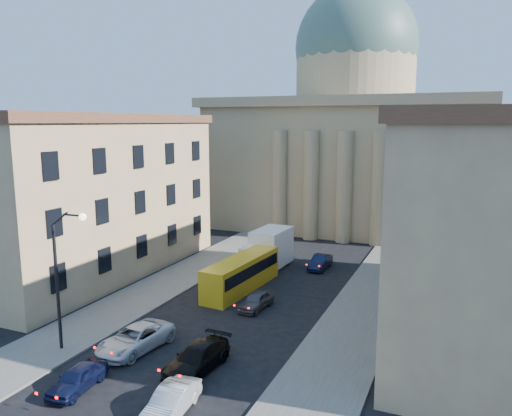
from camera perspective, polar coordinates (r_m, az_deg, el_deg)
The scene contains 14 objects.
sidewalk_left at distance 42.03m, azimuth -12.69°, elevation -9.76°, with size 5.00×60.00×0.15m, color #585551.
sidewalk_right at distance 35.47m, azimuth 10.95°, elevation -13.46°, with size 5.00×60.00×0.15m, color #585551.
church at distance 71.08m, azimuth 10.93°, elevation 7.95°, with size 68.02×28.76×36.60m.
building_left at distance 48.56m, azimuth -18.46°, elevation 1.55°, with size 11.60×26.60×14.70m.
building_right at distance 36.64m, azimuth 25.79°, elevation -1.49°, with size 11.60×26.60×14.70m.
street_lamp at distance 32.24m, azimuth -21.22°, elevation -6.52°, with size 2.62×0.44×8.83m.
car_left_near at distance 29.33m, azimuth -19.73°, elevation -17.83°, with size 1.54×3.83×1.31m, color black.
car_right_near at distance 26.10m, azimuth -9.70°, elevation -20.99°, with size 1.43×4.11×1.35m, color #9FA2A6.
car_left_mid at distance 32.78m, azimuth -13.61°, elevation -14.30°, with size 2.47×5.35×1.49m, color silver.
car_right_mid at distance 29.78m, azimuth -6.77°, elevation -16.68°, with size 2.06×5.06×1.47m, color black.
car_right_far at distance 38.37m, azimuth 0.01°, elevation -10.53°, with size 1.52×3.78×1.29m, color #444549.
car_right_distant at distance 48.71m, azimuth 7.36°, elevation -6.14°, with size 1.40×4.01×1.32m, color black.
city_bus at distance 42.31m, azimuth -1.65°, elevation -7.39°, with size 2.99×9.87×2.74m.
box_truck at distance 47.85m, azimuth 1.31°, elevation -4.97°, with size 3.05×6.95×3.74m.
Camera 1 is at (14.94, -13.99, 13.99)m, focal length 35.00 mm.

